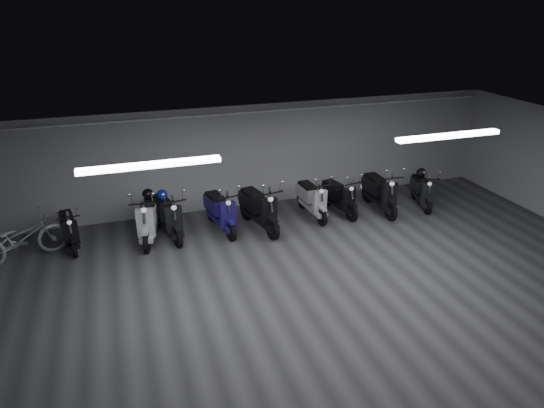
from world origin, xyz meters
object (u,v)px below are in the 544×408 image
object	(u,v)px
scooter_0	(68,224)
scooter_5	(259,202)
helmet_2	(148,194)
bicycle	(19,234)
scooter_2	(148,211)
scooter_7	(339,191)
helmet_0	(162,195)
scooter_3	(167,210)
scooter_9	(423,185)
scooter_6	(312,193)
scooter_8	(380,186)
scooter_4	(220,205)
helmet_1	(421,173)

from	to	relation	value
scooter_0	scooter_5	bearing A→B (deg)	-16.19
helmet_2	bicycle	bearing A→B (deg)	-171.63
scooter_2	bicycle	xyz separation A→B (m)	(-2.75, -0.14, -0.10)
scooter_7	helmet_0	distance (m)	4.58
scooter_3	scooter_9	bearing A→B (deg)	-14.95
scooter_6	helmet_0	size ratio (longest dim) A/B	6.82
scooter_6	scooter_7	world-z (taller)	scooter_6
scooter_8	scooter_9	distance (m)	1.28
scooter_7	bicycle	xyz separation A→B (m)	(-7.69, -0.11, 0.00)
scooter_8	scooter_7	bearing A→B (deg)	171.49
scooter_6	bicycle	size ratio (longest dim) A/B	0.89
scooter_5	scooter_6	world-z (taller)	scooter_5
scooter_4	scooter_8	bearing A→B (deg)	-12.35
scooter_7	helmet_0	world-z (taller)	scooter_7
scooter_6	helmet_2	world-z (taller)	scooter_6
scooter_3	scooter_7	bearing A→B (deg)	-12.80
scooter_7	scooter_5	bearing A→B (deg)	175.09
scooter_7	scooter_8	world-z (taller)	scooter_8
scooter_7	helmet_1	bearing A→B (deg)	-12.54
scooter_4	scooter_6	bearing A→B (deg)	-8.67
helmet_1	helmet_2	world-z (taller)	helmet_2
scooter_2	scooter_4	world-z (taller)	scooter_2
scooter_9	helmet_2	world-z (taller)	scooter_9
scooter_6	scooter_7	size ratio (longest dim) A/B	1.03
scooter_3	bicycle	world-z (taller)	scooter_3
scooter_2	scooter_7	world-z (taller)	scooter_2
scooter_8	helmet_2	bearing A→B (deg)	176.60
scooter_4	helmet_0	xyz separation A→B (m)	(-1.33, 0.32, 0.31)
scooter_8	scooter_9	world-z (taller)	scooter_8
scooter_2	helmet_1	world-z (taller)	scooter_2
helmet_0	helmet_1	xyz separation A→B (m)	(7.01, -0.36, -0.11)
scooter_7	helmet_2	xyz separation A→B (m)	(-4.88, 0.31, 0.41)
scooter_3	scooter_8	distance (m)	5.62
scooter_0	bicycle	distance (m)	1.02
scooter_7	helmet_0	bearing A→B (deg)	165.17
scooter_0	scooter_8	world-z (taller)	scooter_8
scooter_2	scooter_3	xyz separation A→B (m)	(0.43, 0.00, -0.03)
scooter_0	scooter_7	size ratio (longest dim) A/B	0.94
scooter_3	scooter_4	world-z (taller)	scooter_3
scooter_0	scooter_9	bearing A→B (deg)	-13.33
scooter_2	scooter_7	xyz separation A→B (m)	(4.94, -0.04, -0.10)
scooter_8	scooter_5	bearing A→B (deg)	-177.68
scooter_3	scooter_5	distance (m)	2.22
scooter_6	scooter_0	bearing A→B (deg)	174.92
scooter_2	helmet_0	world-z (taller)	scooter_2
scooter_6	bicycle	world-z (taller)	scooter_6
scooter_5	scooter_7	size ratio (longest dim) A/B	1.15
scooter_4	scooter_6	world-z (taller)	scooter_4
bicycle	helmet_2	size ratio (longest dim) A/B	7.12
bicycle	scooter_5	bearing A→B (deg)	-112.29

